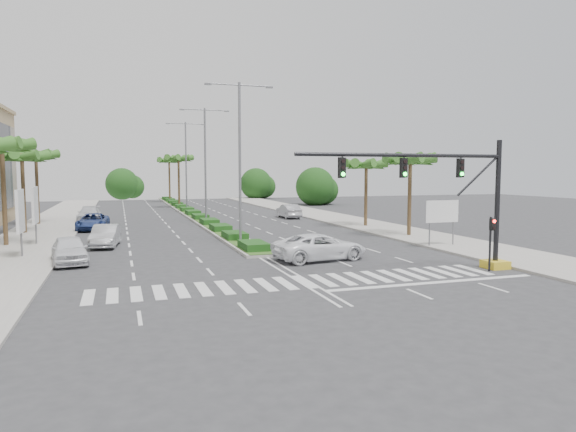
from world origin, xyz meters
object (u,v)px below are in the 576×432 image
car_parked_d (89,214)px  car_right (289,211)px  car_parked_c (93,222)px  car_crossing (320,247)px  car_parked_b (106,236)px  car_parked_a (69,250)px

car_parked_d → car_right: car_right is taller
car_parked_c → car_right: size_ratio=1.13×
car_parked_c → car_parked_d: bearing=99.6°
car_crossing → car_right: size_ratio=1.20×
car_parked_d → car_right: 22.39m
car_crossing → car_right: (7.28, 28.17, -0.01)m
car_parked_c → car_parked_d: 9.31m
car_parked_b → car_crossing: car_crossing is taller
car_parked_c → car_parked_d: car_parked_d is taller
car_parked_b → car_parked_c: 11.84m
car_parked_b → car_parked_c: (-1.39, 11.76, -0.02)m
car_parked_a → car_parked_c: 18.39m
car_parked_c → car_crossing: 26.07m
car_parked_c → car_crossing: (14.10, -21.92, 0.04)m
car_parked_a → car_parked_b: bearing=66.4°
car_parked_b → car_parked_d: size_ratio=0.89×
car_parked_b → car_right: (19.99, 18.00, 0.01)m
car_parked_c → car_right: 22.27m
car_parked_b → car_right: size_ratio=0.99×
car_parked_b → car_parked_d: car_parked_b is taller
car_parked_d → car_crossing: car_crossing is taller
car_parked_a → car_right: bearing=40.7°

